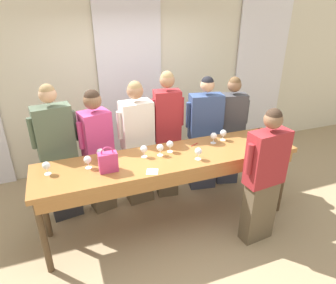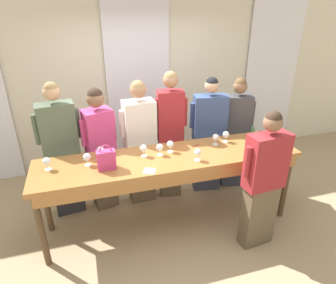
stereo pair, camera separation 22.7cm
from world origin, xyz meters
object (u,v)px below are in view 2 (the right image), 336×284
Objects in this scene: wine_glass_center_right at (170,144)px; guest_olive_jacket at (62,151)px; guest_pink_top at (101,149)px; wine_glass_center_left at (226,135)px; handbag at (106,159)px; host_pouring at (263,181)px; wine_glass_center_mid at (198,153)px; guest_beige_cap at (235,133)px; potted_plant at (246,136)px; wine_glass_back_mid at (87,157)px; guest_navy_coat at (209,136)px; wine_glass_back_right at (47,162)px; wine_glass_back_left at (216,137)px; wine_bottle at (258,147)px; guest_striped_shirt at (170,135)px; guest_cream_sweater at (140,143)px; wine_glass_front_mid at (144,148)px; tasting_bar at (170,164)px; wine_glass_front_left at (100,150)px; wine_glass_front_right at (160,148)px.

guest_olive_jacket reaches higher than wine_glass_center_right.
wine_glass_center_left is at bearing -16.06° from guest_pink_top.
host_pouring is (1.61, -0.53, -0.24)m from handbag.
wine_glass_center_mid is 0.09× the size of guest_beige_cap.
handbag is at bearing -149.13° from potted_plant.
guest_pink_top is at bearing 72.83° from wine_glass_back_mid.
guest_navy_coat is at bearing 58.46° from wine_glass_center_mid.
wine_glass_back_right is (-0.61, 0.16, -0.02)m from handbag.
guest_olive_jacket is at bearing 151.89° from wine_glass_center_mid.
guest_olive_jacket is (-1.87, 0.48, -0.16)m from wine_glass_back_left.
wine_bottle is 0.19× the size of guest_pink_top.
guest_striped_shirt reaches higher than wine_glass_back_mid.
guest_pink_top reaches higher than handbag.
host_pouring is (1.81, -0.67, -0.23)m from wine_glass_back_mid.
potted_plant is (2.65, 1.59, -0.74)m from handbag.
guest_cream_sweater is (-1.20, 0.92, -0.21)m from wine_bottle.
guest_pink_top is 2.05m from host_pouring.
guest_striped_shirt reaches higher than wine_glass_front_mid.
wine_glass_back_mid is at bearing -176.01° from wine_glass_center_left.
host_pouring reaches higher than potted_plant.
guest_cream_sweater is at bearing 54.60° from handbag.
tasting_bar is at bearing -27.63° from guest_olive_jacket.
wine_glass_back_right is (-0.57, -0.11, 0.00)m from wine_glass_front_left.
guest_beige_cap is (0.22, 0.92, -0.24)m from wine_bottle.
wine_glass_back_left reaches higher than potted_plant.
wine_glass_front_right is at bearing -173.95° from wine_glass_back_left.
wine_glass_back_mid is at bearing -107.17° from guest_pink_top.
guest_navy_coat is (2.11, 0.55, -0.20)m from wine_glass_back_right.
wine_glass_center_right is at bearing -62.90° from guest_cream_sweater.
wine_glass_front_left is 1.85m from host_pouring.
wine_glass_back_left is 1.99m from wine_glass_back_right.
wine_glass_center_mid is at bearing -138.76° from guest_beige_cap.
wine_glass_center_left is (-0.17, 0.47, -0.03)m from wine_bottle.
guest_beige_cap is at bearing 28.44° from tasting_bar.
guest_cream_sweater is at bearing 26.14° from wine_glass_back_right.
wine_glass_front_mid is at bearing 3.01° from wine_glass_back_mid.
wine_glass_front_mid is 1.00× the size of wine_glass_front_right.
guest_navy_coat reaches higher than host_pouring.
guest_pink_top is at bearing 163.94° from wine_glass_center_left.
wine_glass_back_left is at bearing -14.52° from guest_olive_jacket.
guest_pink_top is 0.52m from guest_cream_sweater.
wine_glass_back_left is (1.41, -0.05, 0.00)m from wine_glass_front_left.
wine_bottle is at bearing -10.54° from wine_glass_back_mid.
guest_olive_jacket reaches higher than tasting_bar.
host_pouring reaches higher than wine_bottle.
wine_glass_front_mid is 1.00× the size of wine_glass_center_mid.
guest_cream_sweater reaches higher than potted_plant.
guest_cream_sweater is at bearing 109.55° from tasting_bar.
wine_glass_center_right is 0.61m from guest_cream_sweater.
wine_glass_back_right is at bearing 175.89° from tasting_bar.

